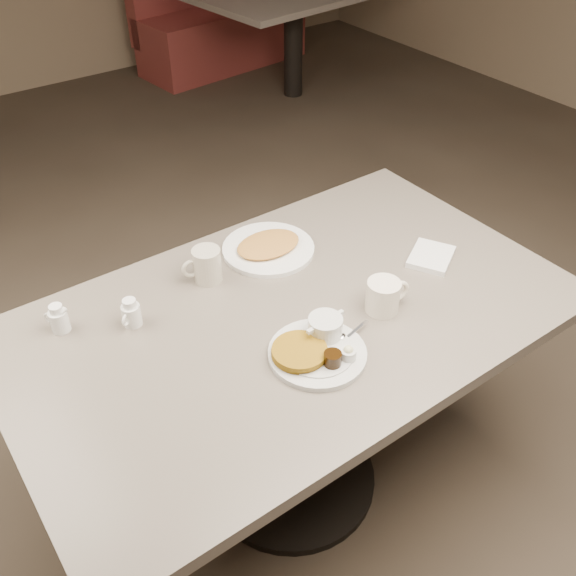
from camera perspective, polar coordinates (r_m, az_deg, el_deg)
room at (r=1.36m, az=0.52°, el=18.98°), size 7.04×8.04×2.84m
diner_table at (r=1.81m, az=0.37°, el=-6.26°), size 1.50×0.90×0.75m
main_plate at (r=1.57m, az=2.60°, el=-5.29°), size 0.31×0.26×0.07m
coffee_mug_near at (r=1.69m, az=8.62°, el=-0.67°), size 0.13×0.10×0.09m
napkin at (r=1.92m, az=12.72°, el=2.75°), size 0.18×0.17×0.02m
coffee_mug_far at (r=1.79m, az=-7.36°, el=2.04°), size 0.12×0.10×0.10m
creamer_left at (r=1.68m, az=-13.90°, el=-2.22°), size 0.07×0.06×0.08m
creamer_right at (r=1.72m, az=-19.90°, el=-2.63°), size 0.06×0.07×0.08m
hash_plate at (r=1.91m, az=-1.78°, el=3.67°), size 0.28×0.28×0.04m
booth_back_right at (r=5.50m, az=-5.80°, el=23.28°), size 1.52×1.73×1.12m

